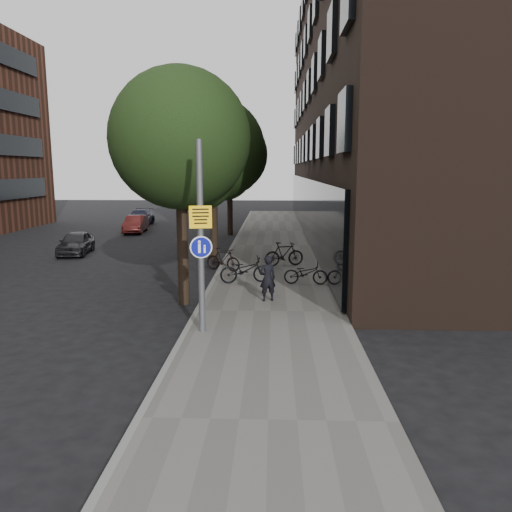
{
  "coord_description": "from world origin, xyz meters",
  "views": [
    {
      "loc": [
        0.33,
        -11.29,
        4.36
      ],
      "look_at": [
        -0.15,
        2.26,
        2.0
      ],
      "focal_mm": 35.0,
      "sensor_mm": 36.0,
      "label": 1
    }
  ],
  "objects_px": {
    "signpost": "(201,237)",
    "parked_bike_facade_near": "(306,273)",
    "parked_car_near": "(76,243)",
    "pedestrian": "(268,278)"
  },
  "relations": [
    {
      "from": "signpost",
      "to": "parked_bike_facade_near",
      "type": "xyz_separation_m",
      "value": [
        3.09,
        5.59,
        -2.09
      ]
    },
    {
      "from": "signpost",
      "to": "pedestrian",
      "type": "distance_m",
      "value": 3.98
    },
    {
      "from": "parked_bike_facade_near",
      "to": "parked_car_near",
      "type": "distance_m",
      "value": 13.46
    },
    {
      "from": "signpost",
      "to": "parked_car_near",
      "type": "distance_m",
      "value": 15.29
    },
    {
      "from": "parked_bike_facade_near",
      "to": "parked_car_near",
      "type": "xyz_separation_m",
      "value": [
        -11.48,
        7.02,
        0.05
      ]
    },
    {
      "from": "parked_car_near",
      "to": "signpost",
      "type": "bearing_deg",
      "value": -63.98
    },
    {
      "from": "parked_car_near",
      "to": "pedestrian",
      "type": "bearing_deg",
      "value": -50.81
    },
    {
      "from": "signpost",
      "to": "parked_bike_facade_near",
      "type": "relative_size",
      "value": 3.07
    },
    {
      "from": "pedestrian",
      "to": "parked_bike_facade_near",
      "type": "xyz_separation_m",
      "value": [
        1.39,
        2.45,
        -0.33
      ]
    },
    {
      "from": "signpost",
      "to": "parked_bike_facade_near",
      "type": "bearing_deg",
      "value": 49.13
    }
  ]
}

